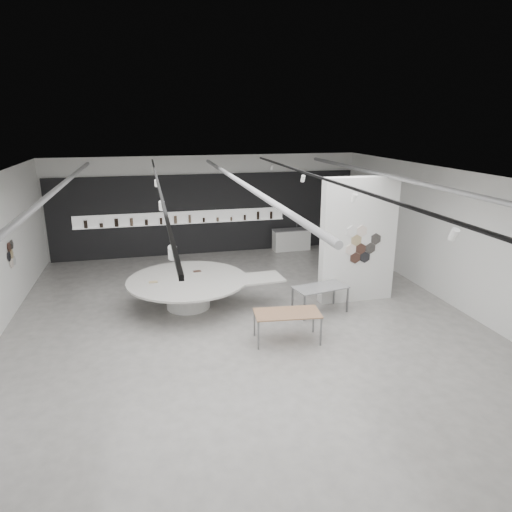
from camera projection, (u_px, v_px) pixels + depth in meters
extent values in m
cube|color=#9D9994|center=(246.00, 325.00, 11.78)|extent=(12.00, 14.00, 0.01)
cube|color=silver|center=(245.00, 177.00, 10.68)|extent=(12.00, 14.00, 0.01)
cube|color=white|center=(207.00, 205.00, 17.75)|extent=(12.00, 0.01, 3.80)
cube|color=white|center=(389.00, 443.00, 4.71)|extent=(12.00, 0.01, 3.80)
cube|color=white|center=(458.00, 240.00, 12.57)|extent=(0.01, 14.00, 3.80)
cylinder|color=#939396|center=(58.00, 188.00, 10.26)|extent=(0.12, 12.00, 0.12)
cylinder|color=#939396|center=(241.00, 182.00, 11.20)|extent=(0.12, 12.00, 0.12)
cylinder|color=#939396|center=(395.00, 177.00, 12.14)|extent=(0.12, 12.00, 0.12)
cube|color=black|center=(158.00, 184.00, 10.27)|extent=(0.05, 13.00, 0.06)
cylinder|color=white|center=(172.00, 253.00, 5.66)|extent=(0.11, 0.18, 0.21)
cylinder|color=white|center=(162.00, 206.00, 8.74)|extent=(0.11, 0.18, 0.21)
cylinder|color=white|center=(157.00, 183.00, 11.81)|extent=(0.11, 0.18, 0.21)
cylinder|color=white|center=(154.00, 170.00, 14.88)|extent=(0.11, 0.18, 0.21)
cube|color=black|center=(325.00, 179.00, 11.16)|extent=(0.05, 13.00, 0.06)
cylinder|color=white|center=(454.00, 234.00, 6.56)|extent=(0.11, 0.18, 0.21)
cylinder|color=white|center=(354.00, 198.00, 9.63)|extent=(0.11, 0.18, 0.21)
cylinder|color=white|center=(303.00, 178.00, 12.70)|extent=(0.11, 0.18, 0.21)
cylinder|color=white|center=(272.00, 167.00, 15.77)|extent=(0.11, 0.18, 0.21)
cylinder|color=silver|center=(12.00, 263.00, 12.39)|extent=(0.03, 0.28, 0.28)
cylinder|color=white|center=(14.00, 261.00, 12.63)|extent=(0.03, 0.28, 0.28)
cylinder|color=tan|center=(12.00, 254.00, 12.44)|extent=(0.03, 0.28, 0.28)
cylinder|color=black|center=(9.00, 257.00, 12.20)|extent=(0.03, 0.28, 0.28)
cylinder|color=#412920|center=(9.00, 247.00, 12.25)|extent=(0.03, 0.28, 0.28)
cylinder|color=black|center=(12.00, 245.00, 12.50)|extent=(0.03, 0.28, 0.28)
cube|color=black|center=(208.00, 214.00, 17.80)|extent=(11.80, 0.10, 3.10)
cube|color=white|center=(182.00, 217.00, 17.53)|extent=(8.00, 0.06, 0.46)
cube|color=white|center=(183.00, 223.00, 17.54)|extent=(8.00, 0.18, 0.02)
cylinder|color=black|center=(86.00, 224.00, 16.70)|extent=(0.13, 0.13, 0.29)
cylinder|color=black|center=(101.00, 225.00, 16.84)|extent=(0.13, 0.13, 0.15)
cylinder|color=black|center=(116.00, 223.00, 16.94)|extent=(0.14, 0.14, 0.30)
cylinder|color=brown|center=(131.00, 222.00, 17.07)|extent=(0.12, 0.12, 0.29)
cylinder|color=black|center=(146.00, 222.00, 17.20)|extent=(0.12, 0.12, 0.21)
cylinder|color=black|center=(161.00, 221.00, 17.32)|extent=(0.10, 0.10, 0.25)
cylinder|color=brown|center=(175.00, 220.00, 17.43)|extent=(0.12, 0.12, 0.30)
cylinder|color=brown|center=(190.00, 219.00, 17.55)|extent=(0.10, 0.10, 0.31)
cylinder|color=black|center=(204.00, 220.00, 17.69)|extent=(0.09, 0.09, 0.17)
cylinder|color=brown|center=(218.00, 219.00, 17.81)|extent=(0.10, 0.10, 0.16)
cylinder|color=brown|center=(231.00, 219.00, 17.93)|extent=(0.09, 0.09, 0.15)
cylinder|color=black|center=(245.00, 217.00, 18.05)|extent=(0.09, 0.09, 0.21)
cylinder|color=black|center=(258.00, 215.00, 18.15)|extent=(0.11, 0.11, 0.31)
cylinder|color=black|center=(271.00, 215.00, 18.28)|extent=(0.11, 0.11, 0.29)
cube|color=white|center=(358.00, 240.00, 12.97)|extent=(2.20, 0.35, 3.60)
cylinder|color=#412920|center=(361.00, 249.00, 12.86)|extent=(0.34, 0.03, 0.34)
cylinder|color=black|center=(370.00, 248.00, 12.92)|extent=(0.34, 0.03, 0.34)
cylinder|color=silver|center=(351.00, 249.00, 12.79)|extent=(0.34, 0.03, 0.34)
cylinder|color=white|center=(366.00, 240.00, 12.81)|extent=(0.34, 0.03, 0.34)
cylinder|color=tan|center=(356.00, 240.00, 12.75)|extent=(0.34, 0.03, 0.34)
cylinder|color=black|center=(365.00, 257.00, 12.96)|extent=(0.34, 0.03, 0.34)
cylinder|color=#412920|center=(355.00, 258.00, 12.90)|extent=(0.34, 0.03, 0.34)
cylinder|color=black|center=(376.00, 239.00, 12.88)|extent=(0.34, 0.03, 0.34)
cylinder|color=silver|center=(362.00, 231.00, 12.71)|extent=(0.34, 0.03, 0.34)
cylinder|color=white|center=(352.00, 232.00, 12.64)|extent=(0.34, 0.03, 0.34)
cylinder|color=white|center=(188.00, 294.00, 12.81)|extent=(1.28, 1.28, 0.79)
cylinder|color=beige|center=(187.00, 280.00, 12.69)|extent=(3.55, 3.55, 0.06)
cube|color=beige|center=(256.00, 278.00, 12.78)|extent=(1.54, 1.02, 0.05)
cube|color=tan|center=(153.00, 282.00, 12.42)|extent=(0.24, 0.18, 0.01)
cube|color=#412920|center=(197.00, 271.00, 13.30)|extent=(0.24, 0.18, 0.01)
cube|color=#986D4E|center=(287.00, 313.00, 10.77)|extent=(1.62, 0.93, 0.03)
cube|color=slate|center=(258.00, 336.00, 10.45)|extent=(0.04, 0.04, 0.70)
cube|color=slate|center=(254.00, 323.00, 11.11)|extent=(0.04, 0.04, 0.70)
cube|color=slate|center=(321.00, 332.00, 10.63)|extent=(0.04, 0.04, 0.70)
cube|color=slate|center=(313.00, 319.00, 11.30)|extent=(0.04, 0.04, 0.70)
cube|color=gray|center=(321.00, 287.00, 12.38)|extent=(1.56, 0.99, 0.03)
cube|color=slate|center=(304.00, 308.00, 11.93)|extent=(0.05, 0.05, 0.71)
cube|color=slate|center=(292.00, 300.00, 12.49)|extent=(0.05, 0.05, 0.71)
cube|color=slate|center=(347.00, 300.00, 12.48)|extent=(0.05, 0.05, 0.71)
cube|color=slate|center=(334.00, 292.00, 13.04)|extent=(0.05, 0.05, 0.71)
cube|color=white|center=(291.00, 240.00, 18.47)|extent=(1.48, 0.59, 0.83)
cube|color=gray|center=(291.00, 230.00, 18.34)|extent=(1.52, 0.63, 0.03)
cylinder|color=silver|center=(297.00, 224.00, 18.49)|extent=(0.02, 0.02, 0.33)
cylinder|color=silver|center=(295.00, 221.00, 18.42)|extent=(0.15, 0.03, 0.02)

